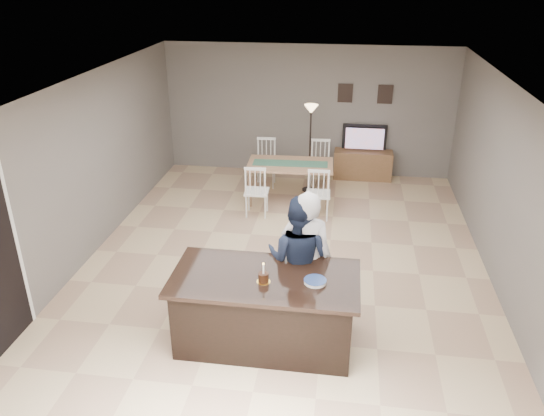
# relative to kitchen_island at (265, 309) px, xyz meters

# --- Properties ---
(floor) EXTENTS (8.00, 8.00, 0.00)m
(floor) POSITION_rel_kitchen_island_xyz_m (0.00, 1.80, -0.45)
(floor) COLOR #D1B286
(floor) RESTS_ON ground
(room_shell) EXTENTS (8.00, 8.00, 8.00)m
(room_shell) POSITION_rel_kitchen_island_xyz_m (0.00, 1.80, 1.22)
(room_shell) COLOR slate
(room_shell) RESTS_ON floor
(kitchen_island) EXTENTS (2.15, 1.10, 0.90)m
(kitchen_island) POSITION_rel_kitchen_island_xyz_m (0.00, 0.00, 0.00)
(kitchen_island) COLOR black
(kitchen_island) RESTS_ON floor
(tv_console) EXTENTS (1.20, 0.40, 0.60)m
(tv_console) POSITION_rel_kitchen_island_xyz_m (1.20, 5.57, -0.15)
(tv_console) COLOR brown
(tv_console) RESTS_ON floor
(television) EXTENTS (0.91, 0.12, 0.53)m
(television) POSITION_rel_kitchen_island_xyz_m (1.20, 5.64, 0.41)
(television) COLOR black
(television) RESTS_ON tv_console
(tv_screen_glow) EXTENTS (0.78, 0.00, 0.78)m
(tv_screen_glow) POSITION_rel_kitchen_island_xyz_m (1.20, 5.56, 0.42)
(tv_screen_glow) COLOR #D44917
(tv_screen_glow) RESTS_ON tv_console
(picture_frames) EXTENTS (1.10, 0.02, 0.38)m
(picture_frames) POSITION_rel_kitchen_island_xyz_m (1.15, 5.78, 1.30)
(picture_frames) COLOR black
(picture_frames) RESTS_ON room_shell
(woman) EXTENTS (0.68, 0.48, 1.75)m
(woman) POSITION_rel_kitchen_island_xyz_m (0.42, 0.55, 0.42)
(woman) COLOR silver
(woman) RESTS_ON floor
(man) EXTENTS (0.94, 0.81, 1.68)m
(man) POSITION_rel_kitchen_island_xyz_m (0.33, 0.55, 0.38)
(man) COLOR #1A233A
(man) RESTS_ON floor
(birthday_cake) EXTENTS (0.16, 0.16, 0.24)m
(birthday_cake) POSITION_rel_kitchen_island_xyz_m (0.00, -0.11, 0.50)
(birthday_cake) COLOR gold
(birthday_cake) RESTS_ON kitchen_island
(plate_stack) EXTENTS (0.25, 0.25, 0.04)m
(plate_stack) POSITION_rel_kitchen_island_xyz_m (0.57, -0.05, 0.47)
(plate_stack) COLOR white
(plate_stack) RESTS_ON kitchen_island
(dining_table) EXTENTS (1.63, 1.85, 0.97)m
(dining_table) POSITION_rel_kitchen_island_xyz_m (-0.18, 4.20, 0.16)
(dining_table) COLOR #A17857
(dining_table) RESTS_ON floor
(floor_lamp) EXTENTS (0.26, 0.26, 1.74)m
(floor_lamp) POSITION_rel_kitchen_island_xyz_m (0.14, 4.74, 0.89)
(floor_lamp) COLOR black
(floor_lamp) RESTS_ON floor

